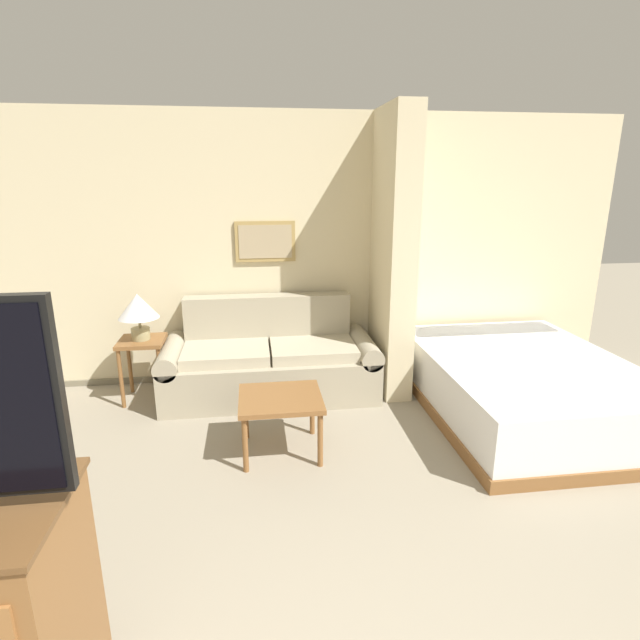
% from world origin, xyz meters
% --- Properties ---
extents(wall_back, '(6.64, 0.16, 2.60)m').
position_xyz_m(wall_back, '(-0.00, 4.09, 1.29)').
color(wall_back, beige).
rests_on(wall_back, ground_plane).
extents(wall_partition_pillar, '(0.24, 0.80, 2.60)m').
position_xyz_m(wall_partition_pillar, '(0.89, 3.63, 1.30)').
color(wall_partition_pillar, beige).
rests_on(wall_partition_pillar, ground_plane).
extents(couch, '(1.99, 0.84, 0.89)m').
position_xyz_m(couch, '(-0.28, 3.61, 0.31)').
color(couch, tan).
rests_on(couch, ground_plane).
extents(coffee_table, '(0.61, 0.56, 0.45)m').
position_xyz_m(coffee_table, '(-0.24, 2.52, 0.39)').
color(coffee_table, brown).
rests_on(coffee_table, ground_plane).
extents(side_table, '(0.40, 0.40, 0.58)m').
position_xyz_m(side_table, '(-1.43, 3.62, 0.47)').
color(side_table, brown).
rests_on(side_table, ground_plane).
extents(table_lamp, '(0.36, 0.36, 0.42)m').
position_xyz_m(table_lamp, '(-1.43, 3.62, 0.87)').
color(table_lamp, tan).
rests_on(table_lamp, side_table).
extents(bed, '(1.64, 2.19, 0.51)m').
position_xyz_m(bed, '(1.89, 2.90, 0.26)').
color(bed, brown).
rests_on(bed, ground_plane).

